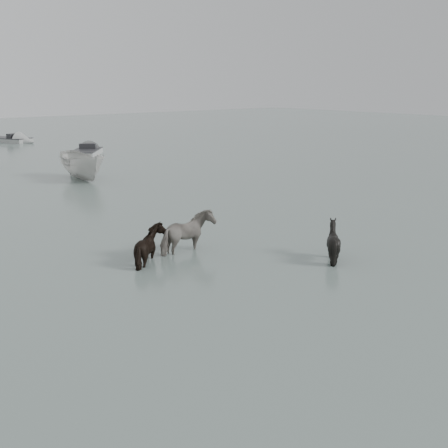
# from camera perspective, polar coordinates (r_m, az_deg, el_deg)

# --- Properties ---
(ground) EXTENTS (140.00, 140.00, 0.00)m
(ground) POSITION_cam_1_polar(r_m,az_deg,el_deg) (15.33, 2.21, -4.61)
(ground) COLOR slate
(ground) RESTS_ON ground
(pony_pinto) EXTENTS (1.82, 0.97, 1.48)m
(pony_pinto) POSITION_cam_1_polar(r_m,az_deg,el_deg) (16.69, -3.78, -0.41)
(pony_pinto) COLOR black
(pony_pinto) RESTS_ON ground
(pony_dark) EXTENTS (1.61, 1.72, 1.39)m
(pony_dark) POSITION_cam_1_polar(r_m,az_deg,el_deg) (15.87, -7.35, -1.44)
(pony_dark) COLOR black
(pony_dark) RESTS_ON ground
(pony_black) EXTENTS (1.21, 1.08, 1.32)m
(pony_black) POSITION_cam_1_polar(r_m,az_deg,el_deg) (16.33, 11.04, -1.27)
(pony_black) COLOR black
(pony_black) RESTS_ON ground
(boat_small) EXTENTS (1.91, 4.30, 1.62)m
(boat_small) POSITION_cam_1_polar(r_m,az_deg,el_deg) (30.16, -14.19, 5.94)
(boat_small) COLOR beige
(boat_small) RESTS_ON ground
(skiff_port) EXTENTS (4.26, 4.79, 0.75)m
(skiff_port) POSITION_cam_1_polar(r_m,az_deg,el_deg) (40.28, -13.83, 7.34)
(skiff_port) COLOR #ABADAB
(skiff_port) RESTS_ON ground
(skiff_mid) EXTENTS (3.92, 5.94, 0.75)m
(skiff_mid) POSITION_cam_1_polar(r_m,az_deg,el_deg) (51.13, -21.13, 8.19)
(skiff_mid) COLOR gray
(skiff_mid) RESTS_ON ground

